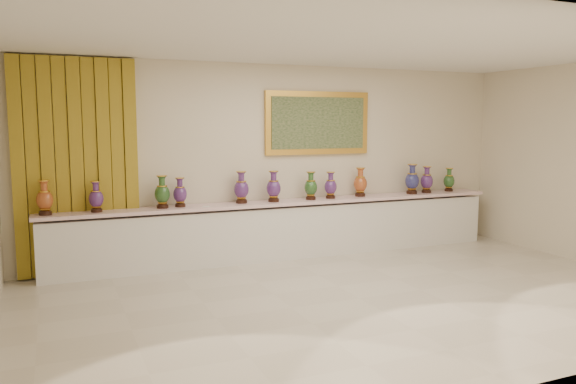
% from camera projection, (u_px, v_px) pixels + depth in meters
% --- Properties ---
extents(ground, '(8.00, 8.00, 0.00)m').
position_uv_depth(ground, '(359.00, 298.00, 6.75)').
color(ground, beige).
rests_on(ground, ground).
extents(room, '(8.00, 8.00, 8.00)m').
position_uv_depth(room, '(121.00, 159.00, 7.85)').
color(room, beige).
rests_on(room, ground).
extents(counter, '(7.28, 0.48, 0.90)m').
position_uv_depth(counter, '(287.00, 230.00, 8.77)').
color(counter, white).
rests_on(counter, ground).
extents(vase_0, '(0.24, 0.24, 0.46)m').
position_uv_depth(vase_0, '(45.00, 199.00, 7.33)').
color(vase_0, black).
rests_on(vase_0, counter).
extents(vase_1, '(0.25, 0.25, 0.42)m').
position_uv_depth(vase_1, '(96.00, 198.00, 7.58)').
color(vase_1, black).
rests_on(vase_1, counter).
extents(vase_2, '(0.22, 0.22, 0.47)m').
position_uv_depth(vase_2, '(162.00, 193.00, 7.92)').
color(vase_2, black).
rests_on(vase_2, counter).
extents(vase_3, '(0.23, 0.23, 0.42)m').
position_uv_depth(vase_3, '(180.00, 194.00, 8.06)').
color(vase_3, black).
rests_on(vase_3, counter).
extents(vase_4, '(0.29, 0.29, 0.48)m').
position_uv_depth(vase_4, '(241.00, 189.00, 8.43)').
color(vase_4, black).
rests_on(vase_4, counter).
extents(vase_5, '(0.25, 0.25, 0.47)m').
position_uv_depth(vase_5, '(274.00, 188.00, 8.57)').
color(vase_5, black).
rests_on(vase_5, counter).
extents(vase_6, '(0.27, 0.27, 0.44)m').
position_uv_depth(vase_6, '(311.00, 187.00, 8.81)').
color(vase_6, black).
rests_on(vase_6, counter).
extents(vase_7, '(0.26, 0.26, 0.43)m').
position_uv_depth(vase_7, '(331.00, 186.00, 8.96)').
color(vase_7, black).
rests_on(vase_7, counter).
extents(vase_8, '(0.28, 0.28, 0.48)m').
position_uv_depth(vase_8, '(360.00, 183.00, 9.21)').
color(vase_8, black).
rests_on(vase_8, counter).
extents(vase_9, '(0.27, 0.27, 0.51)m').
position_uv_depth(vase_9, '(412.00, 180.00, 9.53)').
color(vase_9, black).
rests_on(vase_9, counter).
extents(vase_10, '(0.26, 0.26, 0.46)m').
position_uv_depth(vase_10, '(427.00, 181.00, 9.68)').
color(vase_10, black).
rests_on(vase_10, counter).
extents(vase_11, '(0.19, 0.19, 0.41)m').
position_uv_depth(vase_11, '(449.00, 181.00, 9.90)').
color(vase_11, black).
rests_on(vase_11, counter).
extents(label_card, '(0.10, 0.06, 0.00)m').
position_uv_depth(label_card, '(206.00, 207.00, 8.08)').
color(label_card, white).
rests_on(label_card, counter).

